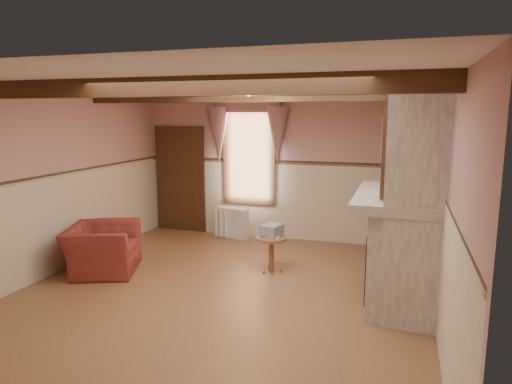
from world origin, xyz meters
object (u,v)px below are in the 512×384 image
(bowl, at_px, (398,190))
(oil_lamp, at_px, (399,175))
(mantel_clock, at_px, (399,177))
(armchair, at_px, (103,249))
(side_table, at_px, (271,254))
(radiator, at_px, (232,223))

(bowl, height_order, oil_lamp, oil_lamp)
(bowl, distance_m, mantel_clock, 0.84)
(armchair, distance_m, bowl, 4.47)
(side_table, distance_m, mantel_clock, 2.24)
(radiator, distance_m, oil_lamp, 3.67)
(side_table, xyz_separation_m, oil_lamp, (1.83, 0.20, 1.29))
(bowl, bearing_deg, mantel_clock, 90.00)
(bowl, xyz_separation_m, mantel_clock, (0.00, 0.83, 0.06))
(side_table, height_order, oil_lamp, oil_lamp)
(mantel_clock, distance_m, oil_lamp, 0.17)
(bowl, bearing_deg, side_table, 165.59)
(armchair, relative_size, bowl, 3.52)
(oil_lamp, bearing_deg, bowl, -90.00)
(armchair, bearing_deg, oil_lamp, -98.37)
(side_table, bearing_deg, armchair, -162.16)
(mantel_clock, bearing_deg, bowl, -90.00)
(armchair, xyz_separation_m, side_table, (2.49, 0.80, -0.09))
(radiator, distance_m, mantel_clock, 3.59)
(radiator, relative_size, oil_lamp, 2.50)
(armchair, bearing_deg, bowl, -107.00)
(armchair, relative_size, oil_lamp, 4.00)
(armchair, distance_m, oil_lamp, 4.59)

